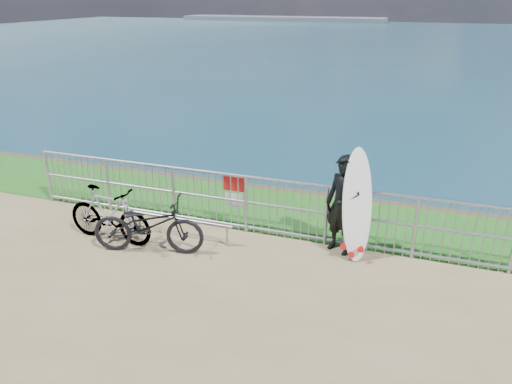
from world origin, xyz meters
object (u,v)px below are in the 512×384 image
at_px(surfer, 343,205).
at_px(bicycle_far, 109,214).
at_px(surfboard, 357,210).
at_px(bicycle_near, 148,225).

bearing_deg(surfer, bicycle_far, -142.15).
xyz_separation_m(surfboard, bicycle_near, (-3.36, -0.99, -0.38)).
bearing_deg(bicycle_near, bicycle_far, 66.90).
relative_size(surfboard, bicycle_far, 1.11).
relative_size(surfboard, bicycle_near, 1.00).
bearing_deg(surfboard, bicycle_near, -163.54).
height_order(surfer, bicycle_near, surfer).
relative_size(surfer, bicycle_far, 1.00).
bearing_deg(bicycle_near, surfer, -84.43).
distance_m(surfboard, bicycle_near, 3.52).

